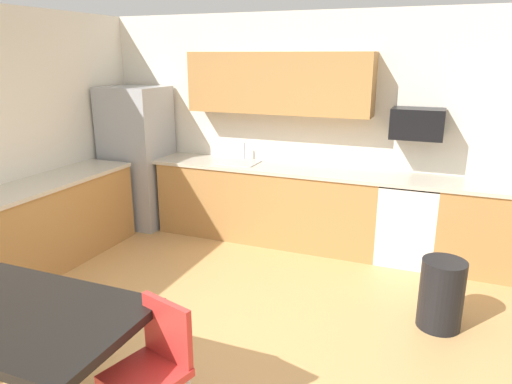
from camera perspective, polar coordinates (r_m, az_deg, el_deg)
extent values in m
plane|color=tan|center=(3.95, -5.72, -18.01)|extent=(12.00, 12.00, 0.00)
cube|color=silver|center=(5.80, 6.16, 7.58)|extent=(5.80, 0.10, 2.70)
cube|color=#AD7A42|center=(5.80, 1.27, -1.47)|extent=(2.73, 0.60, 0.90)
cube|color=#AD7A42|center=(5.48, 25.26, -4.17)|extent=(0.82, 0.60, 0.90)
cube|color=#AD7A42|center=(5.61, -23.22, -3.46)|extent=(0.60, 2.00, 0.90)
cube|color=beige|center=(5.55, 5.03, 2.70)|extent=(4.80, 0.64, 0.04)
cube|color=beige|center=(5.48, -23.77, 1.18)|extent=(0.64, 2.00, 0.04)
cube|color=#AD7A42|center=(5.62, 2.68, 13.03)|extent=(2.20, 0.34, 0.70)
cube|color=#9EA0A5|center=(6.45, -14.09, 4.12)|extent=(0.76, 0.70, 1.83)
cube|color=white|center=(5.47, 17.84, -3.49)|extent=(0.60, 0.60, 0.88)
cube|color=black|center=(5.34, 18.26, 1.11)|extent=(0.60, 0.60, 0.03)
cube|color=black|center=(5.32, 18.93, 7.83)|extent=(0.54, 0.36, 0.32)
cube|color=#A5A8AD|center=(5.82, -2.12, 2.98)|extent=(0.48, 0.40, 0.14)
cylinder|color=#B2B5BA|center=(5.94, -1.42, 4.85)|extent=(0.02, 0.02, 0.24)
cube|color=black|center=(3.19, -26.30, -13.28)|extent=(1.40, 0.90, 0.06)
cylinder|color=black|center=(4.03, -27.74, -13.37)|extent=(0.05, 0.05, 0.70)
cylinder|color=black|center=(3.25, -11.94, -19.12)|extent=(0.05, 0.05, 0.70)
cube|color=red|center=(2.96, -13.24, -20.86)|extent=(0.49, 0.49, 0.05)
cube|color=red|center=(2.94, -10.68, -16.25)|extent=(0.38, 0.14, 0.40)
cylinder|color=#B2B2B7|center=(3.30, -12.50, -21.65)|extent=(0.03, 0.03, 0.42)
cylinder|color=#B2B2B7|center=(3.94, -26.93, -16.28)|extent=(0.03, 0.03, 0.42)
cylinder|color=black|center=(4.30, 21.49, -11.42)|extent=(0.36, 0.36, 0.60)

